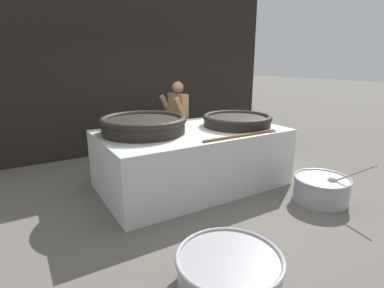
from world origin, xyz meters
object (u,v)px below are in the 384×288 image
(giant_wok_near, at_px, (144,124))
(prep_bowl_meat, at_px, (229,269))
(cook, at_px, (178,119))
(prep_bowl_vegetables, at_px, (321,188))
(giant_wok_far, at_px, (237,120))

(giant_wok_near, bearing_deg, prep_bowl_meat, -94.67)
(cook, bearing_deg, prep_bowl_vegetables, 100.98)
(giant_wok_near, relative_size, giant_wok_far, 1.13)
(prep_bowl_vegetables, bearing_deg, giant_wok_far, 109.92)
(cook, relative_size, prep_bowl_meat, 1.64)
(prep_bowl_meat, bearing_deg, prep_bowl_vegetables, 17.04)
(giant_wok_near, height_order, prep_bowl_meat, giant_wok_near)
(giant_wok_near, relative_size, cook, 0.81)
(giant_wok_far, height_order, cook, cook)
(cook, bearing_deg, giant_wok_far, 99.85)
(giant_wok_near, distance_m, giant_wok_far, 1.60)
(giant_wok_near, bearing_deg, prep_bowl_vegetables, -39.86)
(giant_wok_near, xyz_separation_m, prep_bowl_vegetables, (2.07, -1.73, -0.88))
(giant_wok_near, relative_size, prep_bowl_vegetables, 1.30)
(giant_wok_near, xyz_separation_m, giant_wok_far, (1.57, -0.33, -0.04))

